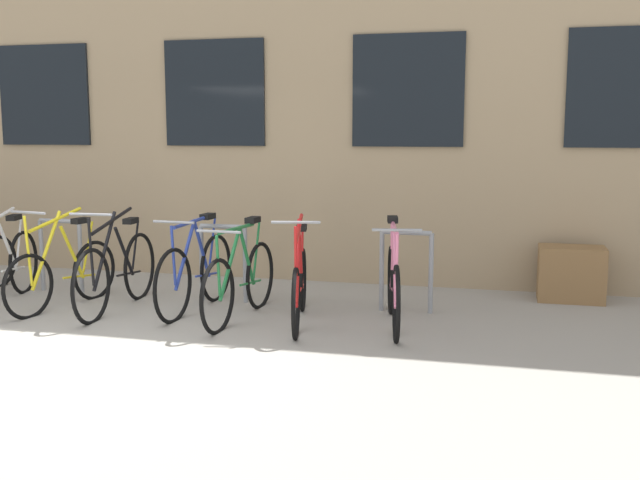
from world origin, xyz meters
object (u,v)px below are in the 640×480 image
object	(u,v)px
bicycle_black	(117,272)
bicycle_yellow	(63,273)
planter_box	(571,274)
bicycle_red	(300,285)
bicycle_pink	(393,285)
bicycle_green	(240,280)
bicycle_white	(2,267)
bicycle_blue	(196,272)

from	to	relation	value
bicycle_black	bicycle_yellow	bearing A→B (deg)	-174.66
bicycle_yellow	planter_box	size ratio (longest dim) A/B	2.30
bicycle_black	bicycle_red	size ratio (longest dim) A/B	1.09
bicycle_yellow	bicycle_pink	size ratio (longest dim) A/B	0.92
bicycle_green	planter_box	bearing A→B (deg)	26.75
bicycle_green	bicycle_white	size ratio (longest dim) A/B	0.98
bicycle_white	bicycle_blue	xyz separation A→B (m)	(2.16, 0.22, 0.00)
bicycle_white	planter_box	size ratio (longest dim) A/B	2.57
bicycle_yellow	bicycle_white	bearing A→B (deg)	178.87
bicycle_pink	bicycle_red	xyz separation A→B (m)	(-0.90, -0.12, -0.02)
bicycle_green	bicycle_white	world-z (taller)	bicycle_white
planter_box	bicycle_white	bearing A→B (deg)	-164.82
bicycle_red	bicycle_blue	world-z (taller)	bicycle_red
bicycle_pink	bicycle_green	world-z (taller)	bicycle_pink
bicycle_black	bicycle_red	xyz separation A→B (m)	(1.99, -0.05, -0.03)
bicycle_black	bicycle_blue	size ratio (longest dim) A/B	1.07
bicycle_red	bicycle_white	xyz separation A→B (m)	(-3.34, 0.01, 0.02)
bicycle_black	planter_box	world-z (taller)	bicycle_black
bicycle_blue	bicycle_black	bearing A→B (deg)	-167.78
bicycle_black	bicycle_white	world-z (taller)	bicycle_black
bicycle_yellow	bicycle_pink	xyz separation A→B (m)	(3.49, 0.12, 0.02)
bicycle_yellow	bicycle_green	world-z (taller)	bicycle_yellow
bicycle_white	bicycle_blue	distance (m)	2.17
bicycle_pink	bicycle_red	size ratio (longest dim) A/B	1.02
bicycle_green	bicycle_blue	size ratio (longest dim) A/B	1.02
bicycle_black	bicycle_white	distance (m)	1.36
planter_box	bicycle_yellow	bearing A→B (deg)	-162.59
bicycle_yellow	bicycle_blue	world-z (taller)	bicycle_yellow
bicycle_green	bicycle_white	distance (m)	2.74
bicycle_blue	bicycle_pink	bearing A→B (deg)	-2.93
bicycle_black	bicycle_green	xyz separation A→B (m)	(1.38, -0.05, -0.02)
bicycle_yellow	bicycle_black	world-z (taller)	bicycle_black
bicycle_white	planter_box	xyz separation A→B (m)	(5.98, 1.62, -0.09)
bicycle_black	bicycle_blue	world-z (taller)	bicycle_black
bicycle_white	planter_box	world-z (taller)	bicycle_white
bicycle_pink	bicycle_blue	world-z (taller)	bicycle_pink
bicycle_red	bicycle_green	distance (m)	0.61
bicycle_red	bicycle_blue	distance (m)	1.20
bicycle_black	bicycle_white	bearing A→B (deg)	-178.26
bicycle_yellow	planter_box	xyz separation A→B (m)	(5.22, 1.64, -0.07)
bicycle_white	bicycle_pink	bearing A→B (deg)	1.48
bicycle_red	planter_box	size ratio (longest dim) A/B	2.43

